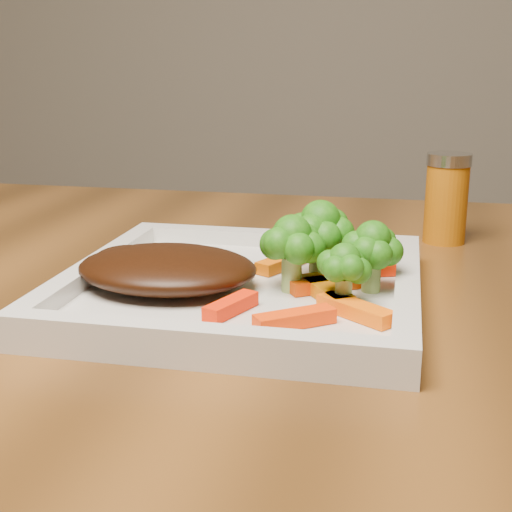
# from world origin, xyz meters

# --- Properties ---
(plate) EXTENTS (0.27, 0.27, 0.01)m
(plate) POSITION_xyz_m (0.01, -0.07, 0.76)
(plate) COLOR silver
(plate) RESTS_ON dining_table
(steak) EXTENTS (0.14, 0.11, 0.03)m
(steak) POSITION_xyz_m (-0.05, -0.08, 0.78)
(steak) COLOR black
(steak) RESTS_ON plate
(broccoli_0) EXTENTS (0.08, 0.08, 0.07)m
(broccoli_0) POSITION_xyz_m (0.06, -0.03, 0.80)
(broccoli_0) COLOR #1C6911
(broccoli_0) RESTS_ON plate
(broccoli_1) EXTENTS (0.06, 0.06, 0.06)m
(broccoli_1) POSITION_xyz_m (0.11, -0.06, 0.79)
(broccoli_1) COLOR #196E12
(broccoli_1) RESTS_ON plate
(broccoli_2) EXTENTS (0.05, 0.05, 0.06)m
(broccoli_2) POSITION_xyz_m (0.09, -0.10, 0.79)
(broccoli_2) COLOR #116A11
(broccoli_2) RESTS_ON plate
(broccoli_3) EXTENTS (0.06, 0.06, 0.06)m
(broccoli_3) POSITION_xyz_m (0.05, -0.07, 0.79)
(broccoli_3) COLOR #126711
(broccoli_3) RESTS_ON plate
(carrot_0) EXTENTS (0.05, 0.05, 0.01)m
(carrot_0) POSITION_xyz_m (0.06, -0.14, 0.77)
(carrot_0) COLOR #FE3A04
(carrot_0) RESTS_ON plate
(carrot_1) EXTENTS (0.06, 0.05, 0.01)m
(carrot_1) POSITION_xyz_m (0.10, -0.12, 0.77)
(carrot_1) COLOR #FF6204
(carrot_1) RESTS_ON plate
(carrot_2) EXTENTS (0.03, 0.05, 0.01)m
(carrot_2) POSITION_xyz_m (0.01, -0.13, 0.77)
(carrot_2) COLOR #FF2504
(carrot_2) RESTS_ON plate
(carrot_3) EXTENTS (0.07, 0.04, 0.01)m
(carrot_3) POSITION_xyz_m (0.11, -0.01, 0.77)
(carrot_3) COLOR #F42603
(carrot_3) RESTS_ON plate
(carrot_4) EXTENTS (0.04, 0.06, 0.01)m
(carrot_4) POSITION_xyz_m (0.03, -0.01, 0.77)
(carrot_4) COLOR #DA5A03
(carrot_4) RESTS_ON plate
(carrot_5) EXTENTS (0.05, 0.06, 0.01)m
(carrot_5) POSITION_xyz_m (0.07, -0.08, 0.77)
(carrot_5) COLOR #C86403
(carrot_5) RESTS_ON plate
(carrot_6) EXTENTS (0.06, 0.04, 0.01)m
(carrot_6) POSITION_xyz_m (0.07, -0.06, 0.77)
(carrot_6) COLOR #CB3A03
(carrot_6) RESTS_ON plate
(spice_shaker) EXTENTS (0.05, 0.05, 0.09)m
(spice_shaker) POSITION_xyz_m (0.17, 0.16, 0.80)
(spice_shaker) COLOR #A45809
(spice_shaker) RESTS_ON dining_table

